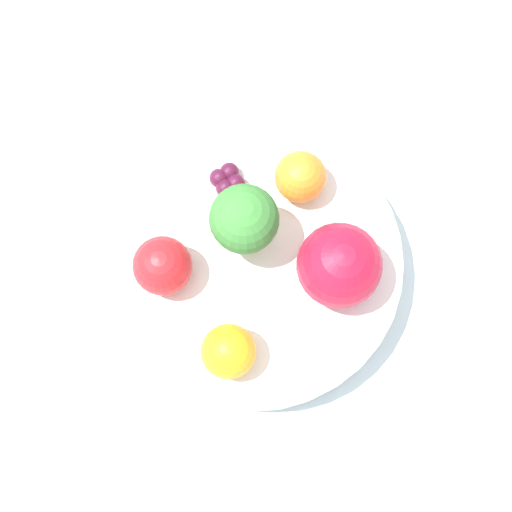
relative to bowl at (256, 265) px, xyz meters
The scene contains 9 objects.
ground_plane 0.04m from the bowl, ahead, with size 6.00×6.00×0.00m, color gray.
table_surface 0.03m from the bowl, ahead, with size 1.20×1.20×0.02m.
bowl is the anchor object (origin of this frame).
broccoli 0.07m from the bowl, 131.36° to the right, with size 0.05×0.05×0.07m.
apple_red 0.08m from the bowl, 56.81° to the right, with size 0.05×0.05×0.05m.
apple_green 0.08m from the bowl, 102.57° to the left, with size 0.06×0.06×0.06m.
orange_front 0.09m from the bowl, ahead, with size 0.04×0.04×0.04m.
orange_back 0.08m from the bowl, behind, with size 0.04×0.04×0.04m.
grape_cluster 0.07m from the bowl, 135.62° to the right, with size 0.03×0.03×0.02m.
Camera 1 is at (0.12, 0.06, 0.60)m, focal length 50.00 mm.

